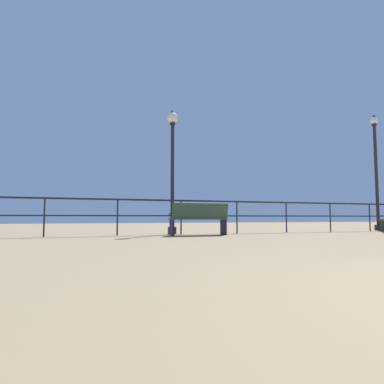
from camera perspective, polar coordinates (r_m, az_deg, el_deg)
The scene contains 4 objects.
pier_railing at distance 10.10m, azimuth -1.87°, elevation -2.89°, with size 22.70×0.05×1.04m.
bench_near_left at distance 9.56m, azimuth 1.23°, elevation -4.26°, with size 1.66×0.66×0.91m.
lamppost_center at distance 10.43m, azimuth -3.34°, elevation 5.57°, with size 0.33×0.33×3.88m.
lamppost_right at distance 15.26m, azimuth 28.81°, elevation 3.69°, with size 0.30×0.30×4.66m.
Camera 1 is at (-3.23, -0.39, 0.51)m, focal length 31.36 mm.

